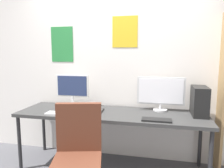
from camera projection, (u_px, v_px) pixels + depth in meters
wall_back at (118, 66)px, 3.00m from camera, size 4.73×0.11×2.60m
desk at (111, 116)px, 2.68m from camera, size 2.33×0.68×0.74m
office_chair at (78, 167)px, 2.03m from camera, size 0.54×0.54×0.99m
monitor_left at (72, 88)px, 2.97m from camera, size 0.46×0.18×0.44m
monitor_right at (161, 93)px, 2.72m from camera, size 0.60×0.18×0.43m
pc_tower at (199, 101)px, 2.52m from camera, size 0.17×0.34×0.34m
keyboard_left at (62, 114)px, 2.57m from camera, size 0.38×0.13×0.02m
keyboard_right at (157, 120)px, 2.33m from camera, size 0.32×0.13×0.02m
computer_mouse at (81, 113)px, 2.57m from camera, size 0.06×0.10×0.03m
laptop_closed at (90, 110)px, 2.73m from camera, size 0.33×0.24×0.02m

